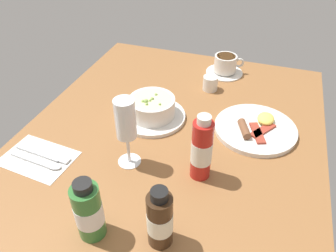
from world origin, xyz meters
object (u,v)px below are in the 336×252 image
(coffee_cup, at_px, (225,65))
(sauce_bottle_green, at_px, (89,211))
(sauce_bottle_red, at_px, (202,150))
(cutlery_setting, at_px, (39,158))
(breakfast_plate, at_px, (256,128))
(creamer_jug, at_px, (211,83))
(sauce_bottle_brown, at_px, (160,219))
(porridge_bowl, at_px, (152,109))
(wine_glass, at_px, (126,122))

(coffee_cup, bearing_deg, sauce_bottle_green, -9.76)
(sauce_bottle_green, height_order, sauce_bottle_red, sauce_bottle_red)
(cutlery_setting, height_order, breakfast_plate, breakfast_plate)
(cutlery_setting, xyz_separation_m, sauce_bottle_green, (0.15, 0.24, 0.07))
(sauce_bottle_green, distance_m, sauce_bottle_red, 0.29)
(sauce_bottle_green, bearing_deg, creamer_jug, 170.49)
(sauce_bottle_brown, bearing_deg, cutlery_setting, -107.88)
(sauce_bottle_brown, relative_size, sauce_bottle_red, 0.83)
(coffee_cup, xyz_separation_m, creamer_jug, (0.13, -0.03, -0.01))
(porridge_bowl, bearing_deg, coffee_cup, 155.86)
(wine_glass, xyz_separation_m, sauce_bottle_brown, (0.19, 0.15, -0.06))
(wine_glass, xyz_separation_m, sauce_bottle_red, (-0.01, 0.18, -0.05))
(sauce_bottle_red, bearing_deg, creamer_jug, -170.89)
(coffee_cup, height_order, sauce_bottle_green, sauce_bottle_green)
(porridge_bowl, xyz_separation_m, wine_glass, (0.20, 0.01, 0.09))
(wine_glass, relative_size, sauce_bottle_green, 1.27)
(coffee_cup, relative_size, sauce_bottle_brown, 0.91)
(creamer_jug, bearing_deg, cutlery_setting, -35.81)
(breakfast_plate, bearing_deg, cutlery_setting, -60.14)
(creamer_jug, bearing_deg, sauce_bottle_green, -9.51)
(creamer_jug, distance_m, sauce_bottle_green, 0.64)
(sauce_bottle_green, bearing_deg, sauce_bottle_red, 143.57)
(creamer_jug, relative_size, wine_glass, 0.31)
(porridge_bowl, distance_m, sauce_bottle_brown, 0.42)
(sauce_bottle_green, bearing_deg, breakfast_plate, 148.02)
(porridge_bowl, relative_size, wine_glass, 1.06)
(wine_glass, bearing_deg, sauce_bottle_red, 94.27)
(porridge_bowl, bearing_deg, sauce_bottle_green, 3.46)
(cutlery_setting, height_order, wine_glass, wine_glass)
(sauce_bottle_green, relative_size, sauce_bottle_red, 0.84)
(porridge_bowl, height_order, sauce_bottle_brown, sauce_bottle_brown)
(sauce_bottle_red, relative_size, breakfast_plate, 0.76)
(breakfast_plate, bearing_deg, porridge_bowl, -83.16)
(sauce_bottle_green, bearing_deg, sauce_bottle_brown, 101.25)
(porridge_bowl, xyz_separation_m, creamer_jug, (-0.22, 0.13, -0.01))
(breakfast_plate, bearing_deg, sauce_bottle_red, -26.81)
(sauce_bottle_brown, xyz_separation_m, sauce_bottle_red, (-0.20, 0.03, 0.02))
(porridge_bowl, height_order, breakfast_plate, porridge_bowl)
(breakfast_plate, bearing_deg, creamer_jug, -135.90)
(creamer_jug, distance_m, sauce_bottle_red, 0.41)
(porridge_bowl, height_order, coffee_cup, porridge_bowl)
(cutlery_setting, height_order, sauce_bottle_red, sauce_bottle_red)
(cutlery_setting, xyz_separation_m, sauce_bottle_red, (-0.08, 0.41, 0.08))
(creamer_jug, xyz_separation_m, wine_glass, (0.41, -0.12, 0.10))
(coffee_cup, relative_size, sauce_bottle_green, 0.90)
(porridge_bowl, distance_m, sauce_bottle_red, 0.27)
(coffee_cup, xyz_separation_m, sauce_bottle_red, (0.53, 0.04, 0.05))
(porridge_bowl, distance_m, coffee_cup, 0.38)
(coffee_cup, bearing_deg, porridge_bowl, -24.14)
(coffee_cup, height_order, creamer_jug, coffee_cup)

